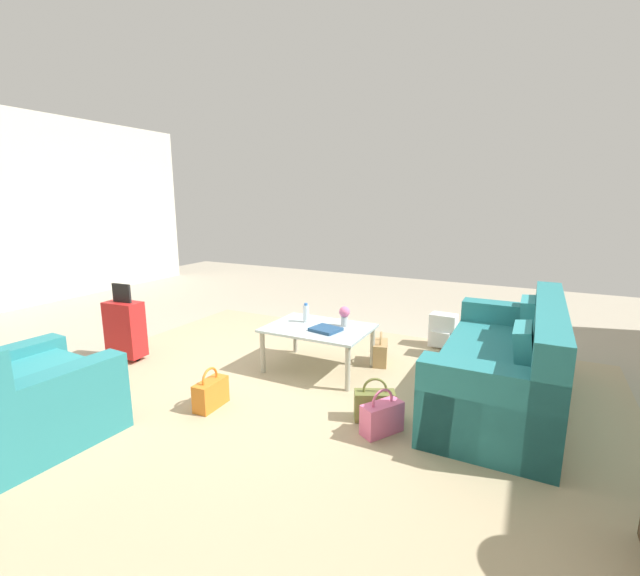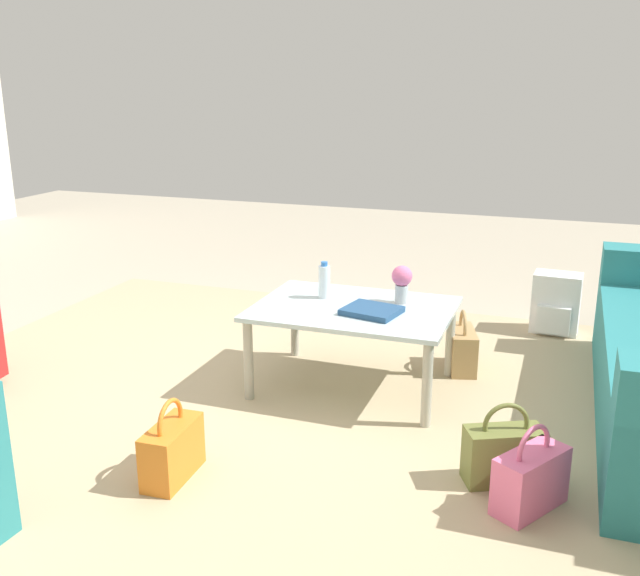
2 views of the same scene
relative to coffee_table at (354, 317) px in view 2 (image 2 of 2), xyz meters
name	(u,v)px [view 2 (image 2 of 2)]	position (x,y,z in m)	size (l,w,h in m)	color
ground_plane	(247,415)	(0.40, 0.50, -0.40)	(12.00, 12.00, 0.00)	#A89E89
area_rug	(350,453)	(-0.20, 0.70, -0.40)	(5.20, 4.40, 0.01)	tan
coffee_table	(354,317)	(0.00, 0.00, 0.00)	(1.03, 0.76, 0.46)	silver
water_bottle	(324,281)	(0.20, -0.10, 0.15)	(0.06, 0.06, 0.20)	silver
coffee_table_book	(372,311)	(-0.12, 0.08, 0.07)	(0.27, 0.23, 0.03)	navy
flower_vase	(402,281)	(-0.22, -0.15, 0.18)	(0.11, 0.11, 0.21)	#B2B7BC
handbag_olive	(504,454)	(-0.86, 0.71, -0.27)	(0.35, 0.27, 0.36)	olive
handbag_tan	(462,348)	(-0.52, -0.44, -0.27)	(0.22, 0.35, 0.36)	tan
handbag_pink	(531,479)	(-0.98, 0.88, -0.27)	(0.29, 0.35, 0.36)	pink
handbag_orange	(172,450)	(0.44, 1.14, -0.27)	(0.15, 0.33, 0.36)	orange
backpack_white	(556,304)	(-1.00, -1.29, -0.21)	(0.31, 0.27, 0.40)	white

